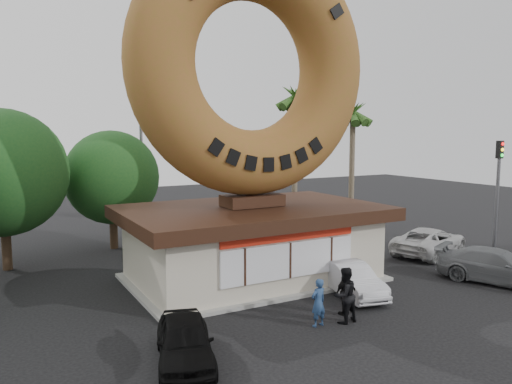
{
  "coord_description": "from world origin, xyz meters",
  "views": [
    {
      "loc": [
        -10.37,
        -13.05,
        6.53
      ],
      "look_at": [
        -0.92,
        4.0,
        4.18
      ],
      "focal_mm": 35.0,
      "sensor_mm": 36.0,
      "label": 1
    }
  ],
  "objects_px": {
    "car_white": "(430,241)",
    "person_right": "(345,292)",
    "person_left": "(318,303)",
    "car_black": "(185,341)",
    "traffic_signal": "(498,182)",
    "donut_shop": "(252,240)",
    "car_grey": "(498,267)",
    "car_silver": "(351,279)",
    "person_center": "(345,295)",
    "street_lamp": "(144,167)",
    "giant_donut": "(252,66)"
  },
  "relations": [
    {
      "from": "street_lamp",
      "to": "person_left",
      "type": "bearing_deg",
      "value": -85.76
    },
    {
      "from": "street_lamp",
      "to": "car_black",
      "type": "xyz_separation_m",
      "value": [
        -3.75,
        -16.28,
        -3.83
      ]
    },
    {
      "from": "traffic_signal",
      "to": "car_black",
      "type": "relative_size",
      "value": 1.58
    },
    {
      "from": "giant_donut",
      "to": "person_left",
      "type": "bearing_deg",
      "value": -96.55
    },
    {
      "from": "car_black",
      "to": "traffic_signal",
      "type": "bearing_deg",
      "value": 29.49
    },
    {
      "from": "person_right",
      "to": "car_silver",
      "type": "distance_m",
      "value": 2.31
    },
    {
      "from": "car_silver",
      "to": "person_left",
      "type": "bearing_deg",
      "value": -135.07
    },
    {
      "from": "person_left",
      "to": "car_silver",
      "type": "relative_size",
      "value": 0.42
    },
    {
      "from": "car_grey",
      "to": "person_right",
      "type": "bearing_deg",
      "value": 154.96
    },
    {
      "from": "person_right",
      "to": "car_black",
      "type": "distance_m",
      "value": 6.48
    },
    {
      "from": "person_left",
      "to": "person_right",
      "type": "distance_m",
      "value": 1.55
    },
    {
      "from": "donut_shop",
      "to": "person_center",
      "type": "distance_m",
      "value": 6.1
    },
    {
      "from": "person_center",
      "to": "car_white",
      "type": "xyz_separation_m",
      "value": [
        10.18,
        5.42,
        -0.25
      ]
    },
    {
      "from": "person_left",
      "to": "car_black",
      "type": "bearing_deg",
      "value": -2.53
    },
    {
      "from": "street_lamp",
      "to": "car_white",
      "type": "relative_size",
      "value": 1.55
    },
    {
      "from": "donut_shop",
      "to": "giant_donut",
      "type": "xyz_separation_m",
      "value": [
        0.0,
        0.02,
        7.54
      ]
    },
    {
      "from": "street_lamp",
      "to": "car_grey",
      "type": "height_order",
      "value": "street_lamp"
    },
    {
      "from": "person_left",
      "to": "person_center",
      "type": "relative_size",
      "value": 0.85
    },
    {
      "from": "car_silver",
      "to": "car_white",
      "type": "relative_size",
      "value": 0.76
    },
    {
      "from": "person_right",
      "to": "person_center",
      "type": "bearing_deg",
      "value": 40.27
    },
    {
      "from": "giant_donut",
      "to": "car_black",
      "type": "bearing_deg",
      "value": -131.72
    },
    {
      "from": "donut_shop",
      "to": "car_grey",
      "type": "distance_m",
      "value": 10.74
    },
    {
      "from": "traffic_signal",
      "to": "car_silver",
      "type": "distance_m",
      "value": 12.13
    },
    {
      "from": "giant_donut",
      "to": "street_lamp",
      "type": "relative_size",
      "value": 1.38
    },
    {
      "from": "person_left",
      "to": "donut_shop",
      "type": "bearing_deg",
      "value": -103.67
    },
    {
      "from": "traffic_signal",
      "to": "car_black",
      "type": "height_order",
      "value": "traffic_signal"
    },
    {
      "from": "donut_shop",
      "to": "car_grey",
      "type": "bearing_deg",
      "value": -32.18
    },
    {
      "from": "donut_shop",
      "to": "car_silver",
      "type": "distance_m",
      "value": 4.68
    },
    {
      "from": "street_lamp",
      "to": "car_silver",
      "type": "relative_size",
      "value": 2.04
    },
    {
      "from": "donut_shop",
      "to": "car_black",
      "type": "distance_m",
      "value": 8.48
    },
    {
      "from": "car_black",
      "to": "car_silver",
      "type": "height_order",
      "value": "car_black"
    },
    {
      "from": "person_right",
      "to": "car_white",
      "type": "relative_size",
      "value": 0.32
    },
    {
      "from": "giant_donut",
      "to": "person_right",
      "type": "distance_m",
      "value": 10.13
    },
    {
      "from": "donut_shop",
      "to": "car_grey",
      "type": "relative_size",
      "value": 2.23
    },
    {
      "from": "person_left",
      "to": "person_center",
      "type": "distance_m",
      "value": 1.01
    },
    {
      "from": "donut_shop",
      "to": "car_grey",
      "type": "xyz_separation_m",
      "value": [
        9.04,
        -5.69,
        -1.04
      ]
    },
    {
      "from": "traffic_signal",
      "to": "car_white",
      "type": "height_order",
      "value": "traffic_signal"
    },
    {
      "from": "donut_shop",
      "to": "car_grey",
      "type": "height_order",
      "value": "donut_shop"
    },
    {
      "from": "person_right",
      "to": "car_silver",
      "type": "relative_size",
      "value": 0.42
    },
    {
      "from": "donut_shop",
      "to": "person_center",
      "type": "height_order",
      "value": "donut_shop"
    },
    {
      "from": "person_center",
      "to": "car_grey",
      "type": "height_order",
      "value": "person_center"
    },
    {
      "from": "car_white",
      "to": "person_right",
      "type": "bearing_deg",
      "value": 98.98
    },
    {
      "from": "person_center",
      "to": "car_black",
      "type": "relative_size",
      "value": 0.5
    },
    {
      "from": "giant_donut",
      "to": "person_right",
      "type": "xyz_separation_m",
      "value": [
        0.82,
        -5.48,
        -8.48
      ]
    },
    {
      "from": "donut_shop",
      "to": "car_white",
      "type": "bearing_deg",
      "value": -3.37
    },
    {
      "from": "car_black",
      "to": "car_grey",
      "type": "height_order",
      "value": "car_grey"
    },
    {
      "from": "giant_donut",
      "to": "car_white",
      "type": "relative_size",
      "value": 2.13
    },
    {
      "from": "giant_donut",
      "to": "car_silver",
      "type": "height_order",
      "value": "giant_donut"
    },
    {
      "from": "donut_shop",
      "to": "person_right",
      "type": "distance_m",
      "value": 5.6
    },
    {
      "from": "street_lamp",
      "to": "person_right",
      "type": "distance_m",
      "value": 16.13
    }
  ]
}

